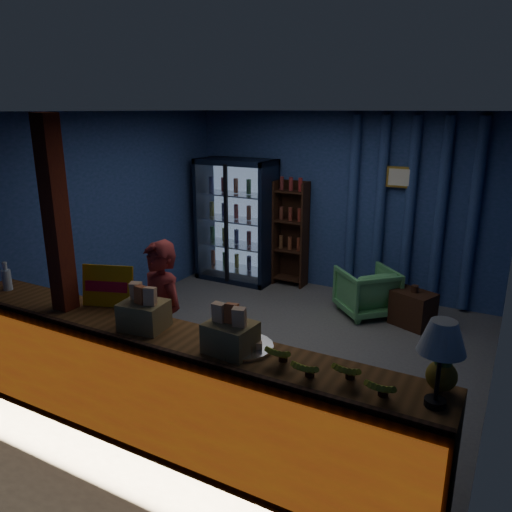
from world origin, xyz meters
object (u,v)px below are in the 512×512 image
Objects in this scene: green_chair at (367,291)px; pastry_tray at (242,345)px; table_lamp at (442,340)px; shopkeeper at (162,323)px.

pastry_tray is at bearing 45.33° from green_chair.
table_lamp is at bearing -3.95° from pastry_tray.
shopkeeper is at bearing 24.96° from green_chair.
green_chair is 1.50× the size of pastry_tray.
pastry_tray reaches higher than green_chair.
table_lamp is at bearing 7.94° from shopkeeper.
shopkeeper is 2.55m from table_lamp.
shopkeeper is 2.21× the size of green_chair.
green_chair is 3.32m from pastry_tray.
shopkeeper is 3.10m from green_chair.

